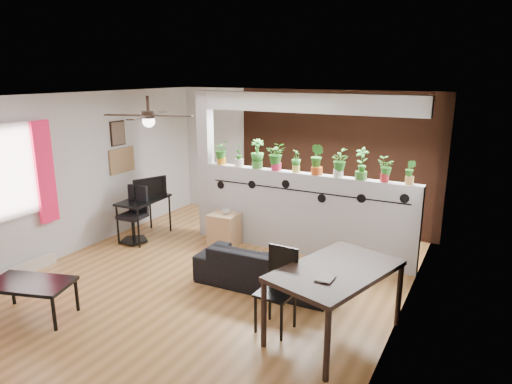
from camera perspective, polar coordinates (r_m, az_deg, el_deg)
name	(u,v)px	position (r m, az deg, el deg)	size (l,w,h in m)	color
room_shell	(212,192)	(6.36, -5.53, 0.06)	(6.30, 7.10, 2.90)	#9B6732
partition_wall	(305,214)	(7.46, 6.14, -2.74)	(3.60, 0.18, 1.35)	#BCBCC1
ceiling_header	(308,103)	(7.13, 6.53, 10.99)	(3.60, 0.18, 0.30)	silver
pier_column	(206,165)	(8.18, -6.26, 3.33)	(0.22, 0.20, 2.60)	#BCBCC1
brick_panel	(335,161)	(8.65, 9.91, 3.83)	(3.90, 0.05, 2.60)	brown
vine_decal	(303,191)	(7.26, 5.94, 0.11)	(3.31, 0.01, 0.30)	black
window_assembly	(12,175)	(7.28, -28.17, 1.92)	(0.09, 1.30, 1.55)	white
baseboard_heater	(26,268)	(7.66, -26.82, -8.49)	(0.08, 1.00, 0.18)	silver
corkboard	(122,160)	(8.67, -16.41, 3.80)	(0.03, 0.60, 0.45)	olive
framed_art	(118,133)	(8.56, -16.89, 7.03)	(0.03, 0.34, 0.44)	#8C7259
ceiling_fan	(148,117)	(6.43, -13.30, 9.09)	(1.19, 1.19, 0.43)	black
potted_plant_0	(221,152)	(7.95, -4.34, 5.07)	(0.27, 0.25, 0.42)	orange
potted_plant_1	(239,153)	(7.77, -2.14, 4.87)	(0.21, 0.25, 0.42)	white
potted_plant_2	(257,153)	(7.60, 0.16, 4.89)	(0.33, 0.31, 0.48)	#3F8731
potted_plant_3	(276,156)	(7.44, 2.56, 4.58)	(0.29, 0.26, 0.46)	#CF214A
potted_plant_4	(296,160)	(7.31, 5.05, 3.97)	(0.21, 0.22, 0.36)	#E6D851
potted_plant_5	(317,158)	(7.17, 7.64, 4.19)	(0.33, 0.30, 0.49)	#CF4E18
potted_plant_6	(339,162)	(7.07, 10.31, 3.67)	(0.27, 0.28, 0.43)	silver
potted_plant_7	(362,163)	(6.97, 13.07, 3.59)	(0.26, 0.22, 0.48)	#3E822F
potted_plant_8	(385,169)	(6.90, 15.85, 2.83)	(0.19, 0.16, 0.37)	#B11C24
potted_plant_9	(410,171)	(6.84, 18.72, 2.46)	(0.20, 0.18, 0.36)	#C89346
sofa	(266,267)	(6.44, 1.25, -9.40)	(1.85, 0.73, 0.54)	black
cube_shelf	(224,230)	(7.87, -4.01, -4.74)	(0.47, 0.41, 0.57)	tan
cup	(226,212)	(7.74, -3.74, -2.47)	(0.12, 0.12, 0.10)	gray
computer_desk	(144,203)	(8.37, -13.86, -1.29)	(0.59, 1.03, 0.72)	black
monitor	(149,191)	(8.43, -13.26, 0.07)	(0.06, 0.36, 0.20)	black
office_chair	(135,218)	(8.27, -14.91, -3.18)	(0.51, 0.51, 0.98)	black
dining_table	(336,276)	(5.18, 9.92, -10.29)	(1.30, 1.70, 0.82)	black
book	(318,276)	(4.91, 7.72, -10.39)	(0.17, 0.23, 0.02)	gray
folding_chair	(279,281)	(5.34, 2.95, -11.07)	(0.42, 0.42, 0.98)	black
coffee_table	(30,286)	(6.24, -26.40, -10.45)	(1.10, 0.81, 0.46)	black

